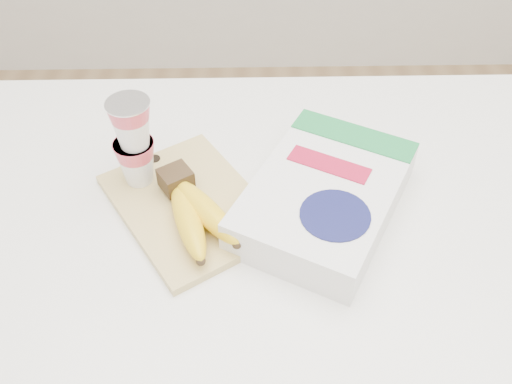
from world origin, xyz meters
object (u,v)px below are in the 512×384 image
at_px(cutting_board, 190,205).
at_px(bananas, 194,211).
at_px(table, 272,382).
at_px(yogurt_stack, 133,140).
at_px(cereal_box, 324,196).

height_order(cutting_board, bananas, bananas).
relative_size(table, yogurt_stack, 8.22).
height_order(table, cereal_box, cereal_box).
bearing_deg(bananas, cereal_box, 8.64).
xyz_separation_m(cutting_board, yogurt_stack, (-0.08, 0.05, 0.09)).
relative_size(yogurt_stack, cereal_box, 0.43).
xyz_separation_m(table, cereal_box, (0.07, 0.05, 0.52)).
height_order(table, yogurt_stack, yogurt_stack).
xyz_separation_m(bananas, cereal_box, (0.20, 0.03, -0.00)).
relative_size(cutting_board, cereal_box, 0.76).
height_order(yogurt_stack, cereal_box, yogurt_stack).
bearing_deg(cereal_box, yogurt_stack, -163.97).
xyz_separation_m(bananas, yogurt_stack, (-0.10, 0.10, 0.06)).
height_order(bananas, cereal_box, cereal_box).
bearing_deg(yogurt_stack, table, -26.47).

